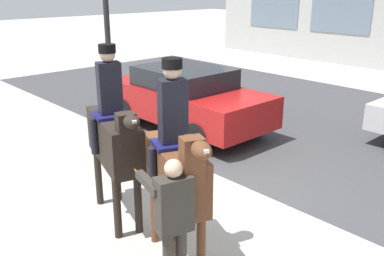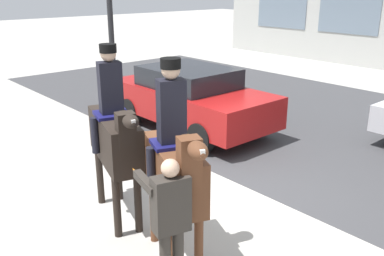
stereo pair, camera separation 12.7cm
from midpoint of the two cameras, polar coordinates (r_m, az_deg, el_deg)
ground_plane at (r=7.37m, az=5.33°, el=-9.13°), size 80.00×80.00×0.00m
road_surface at (r=11.06m, az=22.57°, el=-0.83°), size 24.24×8.50×0.01m
mounted_horse_lead at (r=6.30m, az=-9.68°, el=-0.91°), size 1.85×0.87×2.64m
mounted_horse_companion at (r=5.22m, az=-1.65°, el=-5.15°), size 1.68×0.93×2.63m
pedestrian_bystander at (r=4.77m, az=-2.19°, el=-11.94°), size 0.90×0.44×1.70m
street_car_near_lane at (r=10.42m, az=0.17°, el=4.11°), size 4.28×2.00×1.53m
traffic_light at (r=8.68m, az=-10.51°, el=14.59°), size 0.24×0.29×4.28m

